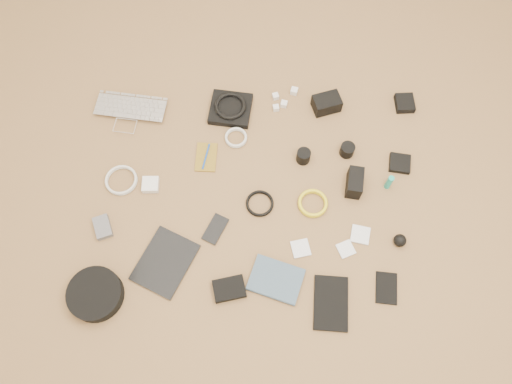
{
  "coord_description": "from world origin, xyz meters",
  "views": [
    {
      "loc": [
        0.06,
        -0.81,
        1.96
      ],
      "look_at": [
        0.03,
        0.01,
        0.02
      ],
      "focal_mm": 35.0,
      "sensor_mm": 36.0,
      "label": 1
    }
  ],
  "objects_px": {
    "laptop": "(129,116)",
    "headphone_case": "(95,294)",
    "tablet": "(165,262)",
    "phone": "(215,229)",
    "dslr_camera": "(327,103)",
    "paperback": "(270,298)"
  },
  "relations": [
    {
      "from": "laptop",
      "to": "phone",
      "type": "xyz_separation_m",
      "value": [
        0.43,
        -0.52,
        -0.01
      ]
    },
    {
      "from": "phone",
      "to": "laptop",
      "type": "bearing_deg",
      "value": 154.11
    },
    {
      "from": "laptop",
      "to": "paperback",
      "type": "height_order",
      "value": "laptop"
    },
    {
      "from": "laptop",
      "to": "phone",
      "type": "distance_m",
      "value": 0.68
    },
    {
      "from": "tablet",
      "to": "dslr_camera",
      "type": "bearing_deg",
      "value": 73.12
    },
    {
      "from": "phone",
      "to": "paperback",
      "type": "height_order",
      "value": "paperback"
    },
    {
      "from": "dslr_camera",
      "to": "phone",
      "type": "height_order",
      "value": "dslr_camera"
    },
    {
      "from": "headphone_case",
      "to": "laptop",
      "type": "bearing_deg",
      "value": 89.02
    },
    {
      "from": "tablet",
      "to": "headphone_case",
      "type": "xyz_separation_m",
      "value": [
        -0.25,
        -0.14,
        0.02
      ]
    },
    {
      "from": "laptop",
      "to": "headphone_case",
      "type": "relative_size",
      "value": 1.51
    },
    {
      "from": "paperback",
      "to": "headphone_case",
      "type": "bearing_deg",
      "value": 108.17
    },
    {
      "from": "tablet",
      "to": "headphone_case",
      "type": "relative_size",
      "value": 1.17
    },
    {
      "from": "tablet",
      "to": "headphone_case",
      "type": "bearing_deg",
      "value": -126.15
    },
    {
      "from": "headphone_case",
      "to": "paperback",
      "type": "height_order",
      "value": "headphone_case"
    },
    {
      "from": "laptop",
      "to": "dslr_camera",
      "type": "relative_size",
      "value": 2.65
    },
    {
      "from": "laptop",
      "to": "headphone_case",
      "type": "bearing_deg",
      "value": -85.11
    },
    {
      "from": "tablet",
      "to": "headphone_case",
      "type": "height_order",
      "value": "headphone_case"
    },
    {
      "from": "tablet",
      "to": "phone",
      "type": "relative_size",
      "value": 1.99
    },
    {
      "from": "laptop",
      "to": "tablet",
      "type": "bearing_deg",
      "value": -64.61
    },
    {
      "from": "laptop",
      "to": "tablet",
      "type": "relative_size",
      "value": 1.29
    },
    {
      "from": "phone",
      "to": "headphone_case",
      "type": "bearing_deg",
      "value": -122.12
    },
    {
      "from": "dslr_camera",
      "to": "phone",
      "type": "relative_size",
      "value": 0.97
    }
  ]
}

